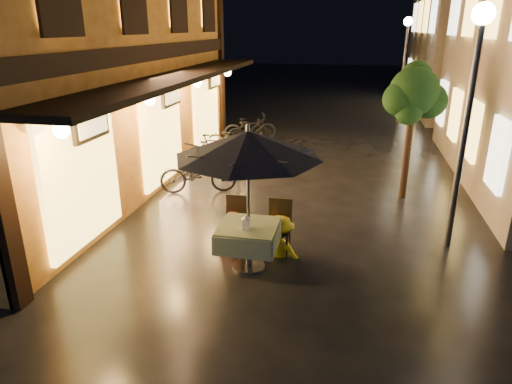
% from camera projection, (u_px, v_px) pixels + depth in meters
% --- Properties ---
extents(ground, '(90.00, 90.00, 0.00)m').
position_uv_depth(ground, '(270.00, 283.00, 7.29)').
color(ground, black).
rests_on(ground, ground).
extents(west_building, '(5.90, 11.40, 7.40)m').
position_uv_depth(west_building, '(65.00, 33.00, 10.82)').
color(west_building, '#C87327').
rests_on(west_building, ground).
extents(east_building_far, '(7.30, 10.30, 7.30)m').
position_uv_depth(east_building_far, '(500.00, 31.00, 21.11)').
color(east_building_far, '#AFA28C').
rests_on(east_building_far, ground).
extents(street_tree, '(1.43, 1.20, 3.15)m').
position_uv_depth(street_tree, '(414.00, 95.00, 10.13)').
color(street_tree, black).
rests_on(street_tree, ground).
extents(streetlamp_near, '(0.36, 0.36, 4.23)m').
position_uv_depth(streetlamp_near, '(472.00, 87.00, 7.54)').
color(streetlamp_near, '#59595E').
rests_on(streetlamp_near, ground).
extents(streetlamp_far, '(0.36, 0.36, 4.23)m').
position_uv_depth(streetlamp_far, '(405.00, 51.00, 18.57)').
color(streetlamp_far, '#59595E').
rests_on(streetlamp_far, ground).
extents(cafe_table, '(0.99, 0.99, 0.78)m').
position_uv_depth(cafe_table, '(248.00, 236.00, 7.57)').
color(cafe_table, '#59595E').
rests_on(cafe_table, ground).
extents(patio_umbrella, '(2.37, 2.37, 2.46)m').
position_uv_depth(patio_umbrella, '(248.00, 144.00, 7.04)').
color(patio_umbrella, '#59595E').
rests_on(patio_umbrella, ground).
extents(cafe_chair_left, '(0.42, 0.42, 0.97)m').
position_uv_depth(cafe_chair_left, '(236.00, 219.00, 8.34)').
color(cafe_chair_left, black).
rests_on(cafe_chair_left, ground).
extents(cafe_chair_right, '(0.42, 0.42, 0.97)m').
position_uv_depth(cafe_chair_right, '(279.00, 223.00, 8.19)').
color(cafe_chair_right, black).
rests_on(cafe_chair_right, ground).
extents(table_lantern, '(0.16, 0.16, 0.25)m').
position_uv_depth(table_lantern, '(246.00, 221.00, 7.32)').
color(table_lantern, white).
rests_on(table_lantern, cafe_table).
extents(person_orange, '(0.80, 0.68, 1.46)m').
position_uv_depth(person_orange, '(232.00, 213.00, 8.13)').
color(person_orange, red).
rests_on(person_orange, ground).
extents(person_yellow, '(1.00, 0.70, 1.42)m').
position_uv_depth(person_yellow, '(281.00, 217.00, 7.99)').
color(person_yellow, yellow).
rests_on(person_yellow, ground).
extents(bicycle_0, '(1.97, 1.23, 0.98)m').
position_uv_depth(bicycle_0, '(198.00, 173.00, 11.13)').
color(bicycle_0, black).
rests_on(bicycle_0, ground).
extents(bicycle_1, '(1.72, 0.81, 0.99)m').
position_uv_depth(bicycle_1, '(213.00, 160.00, 12.18)').
color(bicycle_1, black).
rests_on(bicycle_1, ground).
extents(bicycle_2, '(1.73, 1.11, 0.86)m').
position_uv_depth(bicycle_2, '(216.00, 156.00, 12.80)').
color(bicycle_2, black).
rests_on(bicycle_2, ground).
extents(bicycle_3, '(1.69, 0.78, 0.98)m').
position_uv_depth(bicycle_3, '(215.00, 151.00, 13.12)').
color(bicycle_3, black).
rests_on(bicycle_3, ground).
extents(bicycle_4, '(1.78, 0.63, 0.93)m').
position_uv_depth(bicycle_4, '(233.00, 139.00, 14.62)').
color(bicycle_4, black).
rests_on(bicycle_4, ground).
extents(bicycle_5, '(1.59, 0.90, 0.92)m').
position_uv_depth(bicycle_5, '(249.00, 131.00, 15.69)').
color(bicycle_5, black).
rests_on(bicycle_5, ground).
extents(bicycle_6, '(1.98, 1.30, 0.98)m').
position_uv_depth(bicycle_6, '(250.00, 128.00, 16.11)').
color(bicycle_6, black).
rests_on(bicycle_6, ground).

